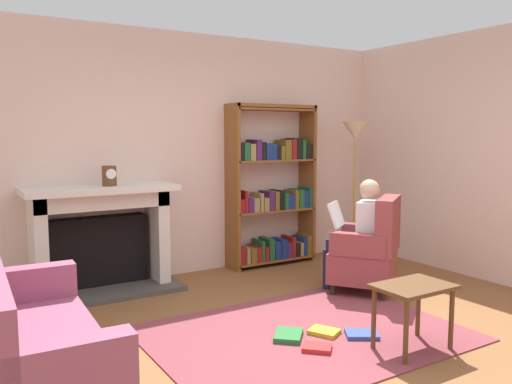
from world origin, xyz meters
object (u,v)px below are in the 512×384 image
Objects in this scene: sofa_floral at (29,351)px; bookshelf at (272,190)px; seated_reader at (358,230)px; floor_lamp at (356,144)px; fireplace at (100,236)px; armchair_reading at (370,251)px; mantel_clock at (109,176)px; side_table at (413,296)px.

bookshelf is at bearing -54.11° from sofa_floral.
seated_reader is 0.66× the size of floor_lamp.
bookshelf is 1.69× the size of seated_reader.
fireplace reaches higher than sofa_floral.
armchair_reading is 0.23m from seated_reader.
fireplace is 2.23m from sofa_floral.
bookshelf is 1.41m from seated_reader.
seated_reader is (-0.07, 0.10, 0.20)m from armchair_reading.
mantel_clock is at bearing -51.80° from fireplace.
side_table is at bearing 22.62° from armchair_reading.
sofa_floral is (-3.06, -2.03, -0.59)m from bookshelf.
bookshelf reaches higher than armchair_reading.
sofa_floral is at bearing -146.47° from bookshelf.
sofa_floral is at bearing -119.04° from mantel_clock.
mantel_clock is 2.03m from bookshelf.
armchair_reading is 3.31m from sofa_floral.
floor_lamp is (0.70, 0.83, 0.84)m from seated_reader.
floor_lamp is at bearing -166.14° from seated_reader.
mantel_clock is at bearing 171.79° from floor_lamp.
sofa_floral is 4.32m from floor_lamp.
fireplace is at bearing -179.07° from bookshelf.
seated_reader is at bearing -130.12° from floor_lamp.
fireplace is 7.58× the size of mantel_clock.
side_table is at bearing -59.83° from fireplace.
armchair_reading is at bearing -82.42° from bookshelf.
sofa_floral reaches higher than side_table.
mantel_clock is at bearing -67.20° from armchair_reading.
fireplace is at bearing 120.17° from side_table.
side_table is (1.54, -2.66, -0.16)m from fireplace.
armchair_reading is (2.29, -1.44, -0.15)m from fireplace.
side_table is (-0.55, -2.69, -0.49)m from bookshelf.
mantel_clock is 0.17× the size of seated_reader.
side_table is (1.46, -2.55, -0.76)m from mantel_clock.
bookshelf is at bearing -120.75° from seated_reader.
side_table is 2.76m from floor_lamp.
bookshelf is at bearing 146.63° from floor_lamp.
armchair_reading is at bearing -32.15° from fireplace.
bookshelf reaches higher than sofa_floral.
bookshelf is 1.12× the size of floor_lamp.
mantel_clock reaches higher than side_table.
bookshelf is 3.72m from sofa_floral.
floor_lamp is at bearing -66.76° from sofa_floral.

